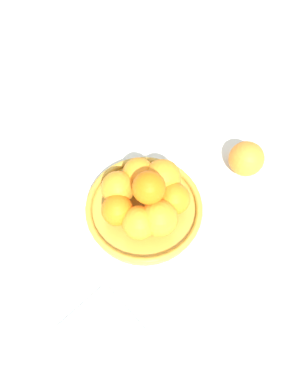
{
  "coord_description": "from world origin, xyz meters",
  "views": [
    {
      "loc": [
        -0.19,
        0.3,
        0.77
      ],
      "look_at": [
        0.0,
        0.0,
        0.1
      ],
      "focal_mm": 35.0,
      "sensor_mm": 36.0,
      "label": 1
    }
  ],
  "objects": [
    {
      "name": "orange_pile",
      "position": [
        -0.0,
        -0.0,
        0.07
      ],
      "size": [
        0.19,
        0.19,
        0.13
      ],
      "color": "orange",
      "rests_on": "fruit_bowl"
    },
    {
      "name": "napkin_folded",
      "position": [
        -0.06,
        0.26,
        0.0
      ],
      "size": [
        0.15,
        0.15,
        0.01
      ],
      "primitive_type": "cube",
      "rotation": [
        0.0,
        0.0,
        -0.27
      ],
      "color": "silver",
      "rests_on": "ground_plane"
    },
    {
      "name": "stray_orange",
      "position": [
        -0.14,
        -0.22,
        0.04
      ],
      "size": [
        0.08,
        0.08,
        0.08
      ],
      "primitive_type": "sphere",
      "color": "orange",
      "rests_on": "ground_plane"
    },
    {
      "name": "fruit_bowl",
      "position": [
        0.0,
        0.0,
        0.02
      ],
      "size": [
        0.26,
        0.26,
        0.03
      ],
      "color": "gold",
      "rests_on": "ground_plane"
    },
    {
      "name": "ground_plane",
      "position": [
        0.0,
        0.0,
        0.0
      ],
      "size": [
        4.0,
        4.0,
        0.0
      ],
      "primitive_type": "plane",
      "color": "silver"
    }
  ]
}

